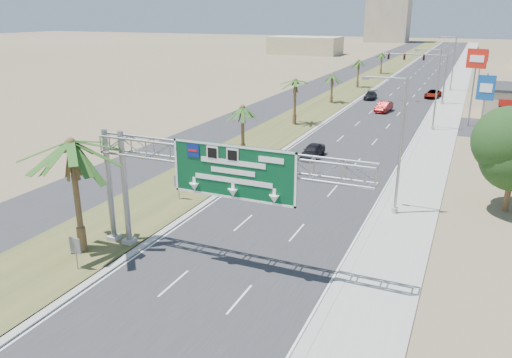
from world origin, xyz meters
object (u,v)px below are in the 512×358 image
object	(u,v)px
pole_sign_red_near	(476,64)
pole_sign_red_far	(481,60)
signal_mast	(432,73)
car_mid_lane	(384,107)
pole_sign_blue	(486,90)
car_right_lane	(433,94)
palm_near	(70,144)
car_far	(370,95)
sign_gantry	(211,166)
car_left_lane	(313,151)

from	to	relation	value
pole_sign_red_near	pole_sign_red_far	distance (m)	23.79
signal_mast	car_mid_lane	world-z (taller)	signal_mast
signal_mast	pole_sign_blue	xyz separation A→B (m)	(7.83, -18.28, 0.32)
pole_sign_red_near	car_right_lane	bearing A→B (deg)	106.16
pole_sign_blue	palm_near	bearing A→B (deg)	-115.91
car_far	signal_mast	bearing A→B (deg)	-6.17
signal_mast	pole_sign_blue	size ratio (longest dim) A/B	1.44
signal_mast	pole_sign_blue	distance (m)	19.88
sign_gantry	car_mid_lane	bearing A→B (deg)	89.18
signal_mast	sign_gantry	bearing A→B (deg)	-95.74
car_right_lane	pole_sign_red_far	size ratio (longest dim) A/B	0.59
sign_gantry	car_mid_lane	world-z (taller)	sign_gantry
signal_mast	pole_sign_red_near	world-z (taller)	pole_sign_red_near
car_mid_lane	pole_sign_red_far	world-z (taller)	pole_sign_red_far
pole_sign_red_far	signal_mast	bearing A→B (deg)	-130.10
pole_sign_red_near	pole_sign_blue	xyz separation A→B (m)	(1.48, -2.73, -2.78)
car_left_lane	sign_gantry	bearing A→B (deg)	-85.26
palm_near	pole_sign_red_far	xyz separation A→B (m)	(21.28, 72.17, -0.40)
car_right_lane	car_left_lane	bearing A→B (deg)	-94.43
car_mid_lane	sign_gantry	bearing A→B (deg)	-84.08
signal_mast	car_left_lane	xyz separation A→B (m)	(-7.72, -38.01, -4.14)
sign_gantry	pole_sign_red_far	distance (m)	71.46
palm_near	car_mid_lane	size ratio (longest dim) A/B	1.81
car_right_lane	car_far	xyz separation A→B (m)	(-9.65, -5.73, -0.03)
sign_gantry	car_far	bearing A→B (deg)	93.08
car_mid_lane	pole_sign_red_far	distance (m)	22.80
pole_sign_blue	pole_sign_red_far	xyz separation A→B (m)	(-0.92, 26.47, 1.36)
sign_gantry	pole_sign_blue	size ratio (longest dim) A/B	2.35
sign_gantry	palm_near	bearing A→B (deg)	-166.68
pole_sign_red_near	sign_gantry	bearing A→B (deg)	-105.14
palm_near	signal_mast	bearing A→B (deg)	77.34
palm_near	pole_sign_red_near	xyz separation A→B (m)	(20.72, 48.43, 1.02)
signal_mast	pole_sign_red_near	xyz separation A→B (m)	(6.35, -15.54, 3.10)
car_left_lane	pole_sign_blue	xyz separation A→B (m)	(15.55, 19.74, 4.46)
pole_sign_red_near	pole_sign_blue	world-z (taller)	pole_sign_red_near
car_far	pole_sign_blue	size ratio (longest dim) A/B	0.64
pole_sign_blue	signal_mast	bearing A→B (deg)	113.19
pole_sign_red_near	pole_sign_red_far	xyz separation A→B (m)	(0.56, 23.74, -1.42)
car_left_lane	car_far	distance (m)	38.52
palm_near	pole_sign_red_near	size ratio (longest dim) A/B	0.83
sign_gantry	pole_sign_red_far	xyz separation A→B (m)	(13.14, 70.24, 0.47)
palm_near	pole_sign_red_far	bearing A→B (deg)	73.57
sign_gantry	pole_sign_red_near	world-z (taller)	pole_sign_red_near
car_far	pole_sign_red_far	size ratio (longest dim) A/B	0.55
car_right_lane	sign_gantry	bearing A→B (deg)	-89.72
sign_gantry	car_left_lane	distance (m)	24.66
car_far	pole_sign_red_far	distance (m)	19.14
palm_near	car_left_lane	size ratio (longest dim) A/B	2.00
car_mid_lane	car_left_lane	bearing A→B (deg)	-87.82
sign_gantry	signal_mast	size ratio (longest dim) A/B	1.63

